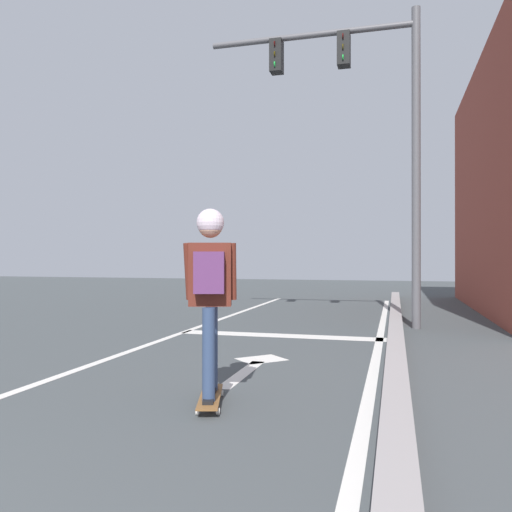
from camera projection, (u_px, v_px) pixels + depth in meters
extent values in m
cube|color=silver|center=(114.00, 357.00, 6.77)|extent=(0.12, 20.00, 0.01)
cube|color=silver|center=(373.00, 371.00, 5.90)|extent=(0.12, 20.00, 0.01)
cube|color=silver|center=(282.00, 336.00, 8.61)|extent=(3.49, 0.40, 0.01)
cube|color=silver|center=(243.00, 374.00, 5.79)|extent=(0.16, 1.40, 0.01)
cube|color=silver|center=(262.00, 359.00, 6.61)|extent=(0.71, 0.71, 0.01)
cube|color=gray|center=(396.00, 367.00, 5.84)|extent=(0.24, 24.00, 0.14)
cube|color=brown|center=(210.00, 396.00, 4.56)|extent=(0.41, 0.86, 0.02)
cube|color=#B2B2B7|center=(212.00, 390.00, 4.85)|extent=(0.15, 0.09, 0.01)
cylinder|color=silver|center=(203.00, 393.00, 4.84)|extent=(0.04, 0.06, 0.06)
cylinder|color=silver|center=(222.00, 393.00, 4.85)|extent=(0.04, 0.06, 0.06)
cube|color=#B2B2B7|center=(208.00, 407.00, 4.27)|extent=(0.15, 0.09, 0.01)
cylinder|color=silver|center=(197.00, 412.00, 4.27)|extent=(0.04, 0.06, 0.06)
cylinder|color=silver|center=(218.00, 411.00, 4.27)|extent=(0.04, 0.06, 0.06)
cylinder|color=navy|center=(212.00, 347.00, 4.75)|extent=(0.11, 0.11, 0.79)
cube|color=black|center=(212.00, 388.00, 4.75)|extent=(0.15, 0.26, 0.03)
cylinder|color=navy|center=(209.00, 355.00, 4.37)|extent=(0.11, 0.11, 0.79)
cube|color=black|center=(209.00, 399.00, 4.37)|extent=(0.15, 0.26, 0.03)
cube|color=maroon|center=(210.00, 274.00, 4.56)|extent=(0.41, 0.28, 0.56)
cylinder|color=maroon|center=(189.00, 271.00, 4.59)|extent=(0.07, 0.14, 0.51)
cylinder|color=maroon|center=(232.00, 271.00, 4.60)|extent=(0.07, 0.09, 0.51)
sphere|color=tan|center=(210.00, 226.00, 4.56)|extent=(0.22, 0.22, 0.22)
sphere|color=silver|center=(210.00, 222.00, 4.56)|extent=(0.25, 0.25, 0.25)
cube|color=#5E3061|center=(209.00, 273.00, 4.42)|extent=(0.29, 0.21, 0.36)
cylinder|color=#565559|center=(416.00, 168.00, 9.49)|extent=(0.16, 0.16, 5.94)
cylinder|color=#565559|center=(310.00, 35.00, 10.02)|extent=(3.96, 0.12, 0.12)
cube|color=black|center=(344.00, 50.00, 9.84)|extent=(0.24, 0.28, 0.64)
cylinder|color=#3A0605|center=(343.00, 36.00, 9.70)|extent=(0.02, 0.10, 0.10)
cylinder|color=#3C3106|center=(343.00, 47.00, 9.70)|extent=(0.02, 0.10, 0.10)
cylinder|color=green|center=(343.00, 57.00, 9.70)|extent=(0.02, 0.10, 0.10)
cube|color=black|center=(277.00, 57.00, 10.19)|extent=(0.24, 0.28, 0.64)
cylinder|color=#3A0605|center=(275.00, 44.00, 10.05)|extent=(0.02, 0.10, 0.10)
cylinder|color=#3C3106|center=(275.00, 54.00, 10.05)|extent=(0.02, 0.10, 0.10)
cylinder|color=green|center=(275.00, 64.00, 10.04)|extent=(0.02, 0.10, 0.10)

